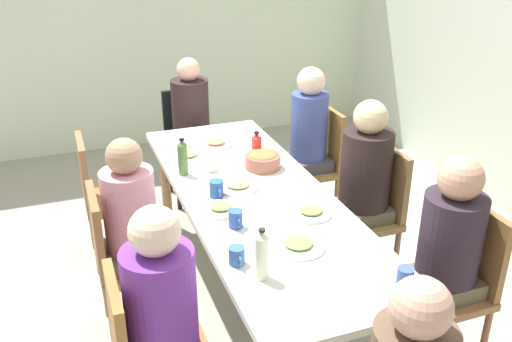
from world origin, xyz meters
The scene contains 31 objects.
ground_plane centered at (0.00, 0.00, 0.00)m, with size 6.94×6.94×0.00m, color #97998B.
wall_left centered at (-2.95, 0.00, 1.30)m, with size 0.12×4.82×2.60m, color silver.
dining_table centered at (0.00, 0.00, 0.67)m, with size 2.43×0.82×0.74m.
chair_0 centered at (-0.81, -0.79, 0.51)m, with size 0.40×0.40×0.90m.
chair_1 centered at (0.00, -0.79, 0.51)m, with size 0.40×0.40×0.90m.
person_1 centered at (0.00, -0.70, 0.70)m, with size 0.30×0.30×1.18m.
chair_2 centered at (0.00, 0.79, 0.51)m, with size 0.40×0.40×0.90m.
person_2 centered at (0.00, 0.70, 0.74)m, with size 0.31×0.31×1.23m.
chair_3 centered at (-0.81, 0.79, 0.51)m, with size 0.40×0.40×0.90m.
person_3 centered at (-0.81, 0.70, 0.73)m, with size 0.30×0.30×1.23m.
chair_4 centered at (0.81, 0.79, 0.51)m, with size 0.40×0.40×0.90m.
person_4 centered at (0.81, 0.70, 0.72)m, with size 0.30×0.30×1.20m.
chair_6 centered at (-1.59, 0.00, 0.51)m, with size 0.40×0.40×0.90m.
person_6 centered at (-1.50, 0.00, 0.71)m, with size 0.30×0.30×1.20m.
person_7 centered at (0.81, -0.70, 0.72)m, with size 0.30×0.30×1.20m.
plate_0 centered at (-0.12, -0.07, 0.76)m, with size 0.25×0.25×0.04m.
plate_1 centered at (0.59, 0.00, 0.76)m, with size 0.26×0.26×0.04m.
plate_2 centered at (0.11, -0.24, 0.76)m, with size 0.21×0.21×0.04m.
plate_3 centered at (-0.80, 0.00, 0.76)m, with size 0.22×0.22×0.04m.
plate_4 centered at (-0.67, -0.23, 0.76)m, with size 0.24×0.24×0.04m.
plate_5 centered at (0.32, 0.20, 0.76)m, with size 0.22×0.22×0.04m.
bowl_0 centered at (-0.34, 0.17, 0.80)m, with size 0.23×0.23×0.11m.
cup_0 centered at (0.30, -0.22, 0.79)m, with size 0.11×0.07×0.09m.
cup_1 centered at (-0.05, -0.22, 0.79)m, with size 0.12×0.08×0.10m.
cup_2 centered at (-0.83, -0.20, 0.78)m, with size 0.12×0.08×0.07m.
cup_3 centered at (-0.42, -0.15, 0.78)m, with size 0.11×0.08×0.08m.
cup_4 centered at (1.04, 0.30, 0.79)m, with size 0.11×0.07×0.10m.
cup_5 centered at (0.62, -0.32, 0.79)m, with size 0.11×0.07×0.09m.
bottle_0 centered at (-0.42, -0.32, 0.85)m, with size 0.06×0.06×0.24m.
bottle_1 centered at (0.76, -0.25, 0.86)m, with size 0.06×0.06×0.25m.
bottle_2 centered at (-0.47, 0.18, 0.83)m, with size 0.07×0.07×0.20m.
Camera 1 is at (2.68, -0.99, 2.21)m, focal length 39.46 mm.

